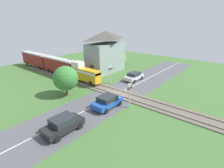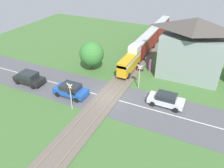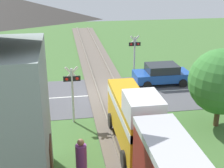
{
  "view_description": "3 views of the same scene",
  "coord_description": "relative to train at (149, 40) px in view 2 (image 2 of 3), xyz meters",
  "views": [
    {
      "loc": [
        -18.34,
        -13.79,
        10.0
      ],
      "look_at": [
        0.0,
        1.17,
        1.2
      ],
      "focal_mm": 28.0,
      "sensor_mm": 36.0,
      "label": 1
    },
    {
      "loc": [
        9.4,
        -18.58,
        14.57
      ],
      "look_at": [
        0.0,
        1.17,
        1.2
      ],
      "focal_mm": 35.0,
      "sensor_mm": 36.0,
      "label": 2
    },
    {
      "loc": [
        2.95,
        19.0,
        8.0
      ],
      "look_at": [
        0.0,
        1.17,
        1.2
      ],
      "focal_mm": 50.0,
      "sensor_mm": 36.0,
      "label": 3
    }
  ],
  "objects": [
    {
      "name": "ground_plane",
      "position": [
        0.0,
        -15.59,
        -1.9
      ],
      "size": [
        60.0,
        60.0,
        0.0
      ],
      "primitive_type": "plane",
      "color": "#426B33"
    },
    {
      "name": "road_surface",
      "position": [
        0.0,
        -15.59,
        -1.89
      ],
      "size": [
        48.0,
        6.4,
        0.02
      ],
      "color": "#515156",
      "rests_on": "ground_plane"
    },
    {
      "name": "track_bed",
      "position": [
        0.0,
        -15.59,
        -1.83
      ],
      "size": [
        2.8,
        48.0,
        0.24
      ],
      "color": "#665B51",
      "rests_on": "ground_plane"
    },
    {
      "name": "train",
      "position": [
        0.0,
        0.0,
        0.0
      ],
      "size": [
        1.58,
        23.06,
        3.18
      ],
      "color": "gold",
      "rests_on": "track_bed"
    },
    {
      "name": "car_near_crossing",
      "position": [
        -4.07,
        -17.03,
        -1.12
      ],
      "size": [
        3.99,
        2.02,
        1.47
      ],
      "color": "#1E4CA8",
      "rests_on": "ground_plane"
    },
    {
      "name": "car_far_side",
      "position": [
        6.4,
        -14.15,
        -1.15
      ],
      "size": [
        3.85,
        1.86,
        1.41
      ],
      "color": "silver",
      "rests_on": "ground_plane"
    },
    {
      "name": "car_behind_queue",
      "position": [
        -10.43,
        -17.03,
        -1.09
      ],
      "size": [
        3.91,
        1.92,
        1.56
      ],
      "color": "black",
      "rests_on": "ground_plane"
    },
    {
      "name": "crossing_signal_west_approach",
      "position": [
        -2.52,
        -19.12,
        0.15
      ],
      "size": [
        0.9,
        0.18,
        3.2
      ],
      "color": "#B7B7B7",
      "rests_on": "ground_plane"
    },
    {
      "name": "crossing_signal_east_approach",
      "position": [
        2.52,
        -12.06,
        0.15
      ],
      "size": [
        0.9,
        0.18,
        3.2
      ],
      "color": "#B7B7B7",
      "rests_on": "ground_plane"
    },
    {
      "name": "station_building",
      "position": [
        7.43,
        -6.65,
        1.98
      ],
      "size": [
        8.29,
        4.41,
        7.97
      ],
      "color": "gray",
      "rests_on": "ground_plane"
    },
    {
      "name": "pedestrian_by_station",
      "position": [
        2.44,
        -7.11,
        -1.08
      ],
      "size": [
        0.44,
        0.44,
        1.79
      ],
      "color": "#7F3D84",
      "rests_on": "ground_plane"
    },
    {
      "name": "tree_roadside_hedge",
      "position": [
        -5.01,
        -10.41,
        0.62
      ],
      "size": [
        3.39,
        3.39,
        4.21
      ],
      "color": "brown",
      "rests_on": "ground_plane"
    }
  ]
}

